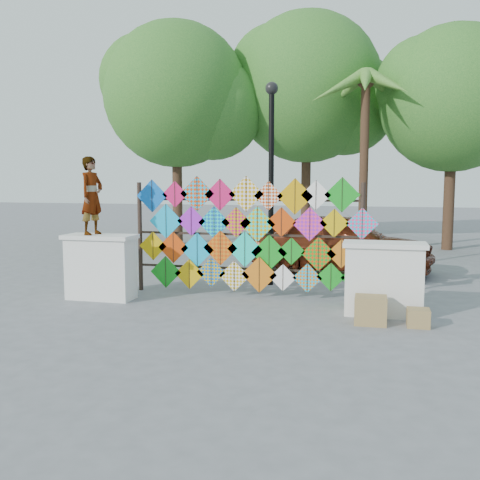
# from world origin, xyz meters

# --- Properties ---
(ground) EXTENTS (80.00, 80.00, 0.00)m
(ground) POSITION_xyz_m (0.00, 0.00, 0.00)
(ground) COLOR gray
(ground) RESTS_ON ground
(parapet_left) EXTENTS (1.40, 0.65, 1.28)m
(parapet_left) POSITION_xyz_m (-2.70, -0.20, 0.65)
(parapet_left) COLOR white
(parapet_left) RESTS_ON ground
(parapet_right) EXTENTS (1.40, 0.65, 1.28)m
(parapet_right) POSITION_xyz_m (2.70, -0.20, 0.65)
(parapet_right) COLOR white
(parapet_right) RESTS_ON ground
(kite_rack) EXTENTS (4.95, 0.24, 2.43)m
(kite_rack) POSITION_xyz_m (0.06, 0.72, 1.23)
(kite_rack) COLOR black
(kite_rack) RESTS_ON ground
(tree_west) EXTENTS (5.85, 5.20, 8.01)m
(tree_west) POSITION_xyz_m (-4.40, 9.03, 5.38)
(tree_west) COLOR #4D3021
(tree_west) RESTS_ON ground
(tree_mid) EXTENTS (6.30, 5.60, 8.61)m
(tree_mid) POSITION_xyz_m (0.11, 11.03, 5.77)
(tree_mid) COLOR #4D3021
(tree_mid) RESTS_ON ground
(tree_east) EXTENTS (5.40, 4.80, 7.42)m
(tree_east) POSITION_xyz_m (5.09, 9.53, 4.99)
(tree_east) COLOR #4D3021
(tree_east) RESTS_ON ground
(palm_tree) EXTENTS (3.62, 3.62, 5.83)m
(palm_tree) POSITION_xyz_m (2.20, 8.00, 4.95)
(palm_tree) COLOR #4D3021
(palm_tree) RESTS_ON ground
(vendor_woman) EXTENTS (0.47, 0.62, 1.52)m
(vendor_woman) POSITION_xyz_m (-2.85, -0.20, 2.04)
(vendor_woman) COLOR #99999E
(vendor_woman) RESTS_ON parapet_left
(sedan) EXTENTS (4.69, 2.34, 1.54)m
(sedan) POSITION_xyz_m (1.76, 4.06, 0.77)
(sedan) COLOR #602310
(sedan) RESTS_ON ground
(lamppost) EXTENTS (0.28, 0.28, 4.46)m
(lamppost) POSITION_xyz_m (0.30, 2.00, 2.69)
(lamppost) COLOR black
(lamppost) RESTS_ON ground
(cardboard_box_near) EXTENTS (0.51, 0.45, 0.45)m
(cardboard_box_near) POSITION_xyz_m (2.49, -0.83, 0.23)
(cardboard_box_near) COLOR #9C854B
(cardboard_box_near) RESTS_ON ground
(cardboard_box_far) EXTENTS (0.35, 0.32, 0.29)m
(cardboard_box_far) POSITION_xyz_m (3.24, -0.85, 0.15)
(cardboard_box_far) COLOR #9C854B
(cardboard_box_far) RESTS_ON ground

